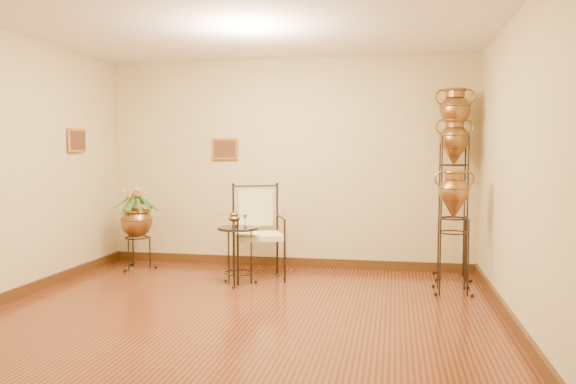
% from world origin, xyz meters
% --- Properties ---
extents(ground, '(5.00, 5.00, 0.00)m').
position_xyz_m(ground, '(0.00, 0.00, 0.00)').
color(ground, brown).
rests_on(ground, ground).
extents(room_shell, '(5.02, 5.02, 2.81)m').
position_xyz_m(room_shell, '(-0.01, 0.01, 1.73)').
color(room_shell, '#D3BD88').
rests_on(room_shell, ground).
extents(amphora_tall, '(0.55, 0.55, 2.35)m').
position_xyz_m(amphora_tall, '(2.15, 2.15, 1.20)').
color(amphora_tall, '#2D2116').
rests_on(amphora_tall, ground).
extents(amphora_mid, '(0.56, 0.56, 1.98)m').
position_xyz_m(amphora_mid, '(2.15, 2.15, 1.00)').
color(amphora_mid, '#2D2116').
rests_on(amphora_mid, ground).
extents(amphora_short, '(0.46, 0.46, 1.38)m').
position_xyz_m(amphora_short, '(2.08, 1.41, 0.69)').
color(amphora_short, '#2D2116').
rests_on(amphora_short, ground).
extents(planter_urn, '(0.77, 0.77, 1.22)m').
position_xyz_m(planter_urn, '(-1.93, 1.96, 0.68)').
color(planter_urn, '#2D2116').
rests_on(planter_urn, ground).
extents(armchair, '(0.82, 0.80, 1.15)m').
position_xyz_m(armchair, '(-0.19, 1.66, 0.58)').
color(armchair, '#2D2116').
rests_on(armchair, ground).
extents(side_table, '(0.48, 0.48, 0.86)m').
position_xyz_m(side_table, '(-0.35, 1.32, 0.35)').
color(side_table, '#2D2116').
rests_on(side_table, ground).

